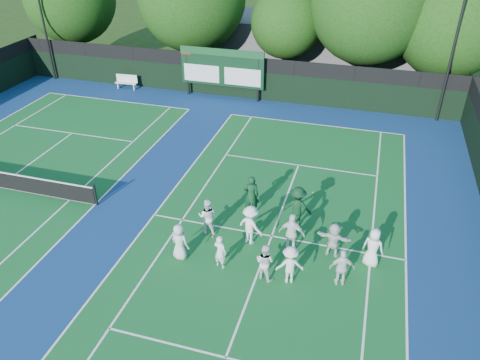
# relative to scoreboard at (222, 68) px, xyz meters

# --- Properties ---
(ground) EXTENTS (120.00, 120.00, 0.00)m
(ground) POSITION_rel_scoreboard_xyz_m (7.01, -15.59, -2.19)
(ground) COLOR #1D390F
(ground) RESTS_ON ground
(court_apron) EXTENTS (34.00, 32.00, 0.01)m
(court_apron) POSITION_rel_scoreboard_xyz_m (1.01, -14.59, -2.19)
(court_apron) COLOR navy
(court_apron) RESTS_ON ground
(near_court) EXTENTS (11.05, 23.85, 0.01)m
(near_court) POSITION_rel_scoreboard_xyz_m (7.01, -14.59, -2.18)
(near_court) COLOR #135D25
(near_court) RESTS_ON ground
(back_fence) EXTENTS (34.00, 0.08, 3.00)m
(back_fence) POSITION_rel_scoreboard_xyz_m (1.01, 0.41, -0.83)
(back_fence) COLOR black
(back_fence) RESTS_ON ground
(scoreboard) EXTENTS (6.00, 0.21, 3.55)m
(scoreboard) POSITION_rel_scoreboard_xyz_m (0.00, 0.00, 0.00)
(scoreboard) COLOR black
(scoreboard) RESTS_ON ground
(clubhouse) EXTENTS (18.00, 6.00, 4.00)m
(clubhouse) POSITION_rel_scoreboard_xyz_m (5.01, 8.41, -0.19)
(clubhouse) COLOR #5A595E
(clubhouse) RESTS_ON ground
(light_pole_right) EXTENTS (1.20, 0.30, 10.12)m
(light_pole_right) POSITION_rel_scoreboard_xyz_m (14.51, 0.11, 4.11)
(light_pole_right) COLOR black
(light_pole_right) RESTS_ON ground
(bench) EXTENTS (1.67, 0.55, 1.04)m
(bench) POSITION_rel_scoreboard_xyz_m (-7.46, -0.21, -1.63)
(bench) COLOR white
(bench) RESTS_ON ground
(tree_a) EXTENTS (7.18, 7.18, 9.03)m
(tree_a) POSITION_rel_scoreboard_xyz_m (-13.86, 3.99, 3.06)
(tree_a) COLOR black
(tree_a) RESTS_ON ground
(tree_c) EXTENTS (5.17, 5.17, 7.25)m
(tree_c) POSITION_rel_scoreboard_xyz_m (3.80, 3.99, 2.33)
(tree_c) COLOR black
(tree_c) RESTS_ON ground
(tree_d) EXTENTS (8.10, 8.10, 10.26)m
(tree_d) POSITION_rel_scoreboard_xyz_m (9.47, 3.99, 3.81)
(tree_d) COLOR black
(tree_d) RESTS_ON ground
(tree_e) EXTENTS (7.14, 7.14, 8.82)m
(tree_e) POSITION_rel_scoreboard_xyz_m (14.76, 3.99, 2.88)
(tree_e) COLOR black
(tree_e) RESTS_ON ground
(tennis_ball_1) EXTENTS (0.07, 0.07, 0.07)m
(tennis_ball_1) POSITION_rel_scoreboard_xyz_m (10.53, -13.17, -2.16)
(tennis_ball_1) COLOR yellow
(tennis_ball_1) RESTS_ON ground
(tennis_ball_3) EXTENTS (0.07, 0.07, 0.07)m
(tennis_ball_3) POSITION_rel_scoreboard_xyz_m (4.61, -15.36, -2.16)
(tennis_ball_3) COLOR yellow
(tennis_ball_3) RESTS_ON ground
(tennis_ball_4) EXTENTS (0.07, 0.07, 0.07)m
(tennis_ball_4) POSITION_rel_scoreboard_xyz_m (8.18, -10.71, -2.16)
(tennis_ball_4) COLOR yellow
(tennis_ball_4) RESTS_ON ground
(tennis_ball_5) EXTENTS (0.07, 0.07, 0.07)m
(tennis_ball_5) POSITION_rel_scoreboard_xyz_m (11.37, -15.27, -2.16)
(tennis_ball_5) COLOR yellow
(tennis_ball_5) RESTS_ON ground
(player_front_0) EXTENTS (0.88, 0.69, 1.59)m
(player_front_0) POSITION_rel_scoreboard_xyz_m (3.81, -16.94, -1.40)
(player_front_0) COLOR silver
(player_front_0) RESTS_ON ground
(player_front_1) EXTENTS (0.62, 0.50, 1.48)m
(player_front_1) POSITION_rel_scoreboard_xyz_m (5.51, -17.00, -1.45)
(player_front_1) COLOR white
(player_front_1) RESTS_ON ground
(player_front_2) EXTENTS (0.90, 0.80, 1.55)m
(player_front_2) POSITION_rel_scoreboard_xyz_m (7.31, -17.11, -1.42)
(player_front_2) COLOR white
(player_front_2) RESTS_ON ground
(player_front_3) EXTENTS (1.15, 0.86, 1.59)m
(player_front_3) POSITION_rel_scoreboard_xyz_m (8.24, -17.04, -1.40)
(player_front_3) COLOR white
(player_front_3) RESTS_ON ground
(player_front_4) EXTENTS (0.98, 0.57, 1.58)m
(player_front_4) POSITION_rel_scoreboard_xyz_m (10.10, -16.65, -1.40)
(player_front_4) COLOR white
(player_front_4) RESTS_ON ground
(player_back_0) EXTENTS (0.86, 0.69, 1.66)m
(player_back_0) POSITION_rel_scoreboard_xyz_m (4.31, -15.08, -1.36)
(player_back_0) COLOR white
(player_back_0) RESTS_ON ground
(player_back_1) EXTENTS (1.31, 1.06, 1.77)m
(player_back_1) POSITION_rel_scoreboard_xyz_m (6.24, -15.21, -1.31)
(player_back_1) COLOR white
(player_back_1) RESTS_ON ground
(player_back_2) EXTENTS (1.09, 0.53, 1.81)m
(player_back_2) POSITION_rel_scoreboard_xyz_m (7.98, -15.31, -1.29)
(player_back_2) COLOR white
(player_back_2) RESTS_ON ground
(player_back_3) EXTENTS (1.44, 0.58, 1.52)m
(player_back_3) POSITION_rel_scoreboard_xyz_m (9.61, -15.05, -1.43)
(player_back_3) COLOR silver
(player_back_3) RESTS_ON ground
(player_back_4) EXTENTS (0.94, 0.75, 1.69)m
(player_back_4) POSITION_rel_scoreboard_xyz_m (11.13, -15.21, -1.35)
(player_back_4) COLOR white
(player_back_4) RESTS_ON ground
(coach_left) EXTENTS (0.80, 0.63, 1.92)m
(coach_left) POSITION_rel_scoreboard_xyz_m (5.70, -13.15, -1.23)
(coach_left) COLOR #0F391E
(coach_left) RESTS_ON ground
(coach_right) EXTENTS (1.27, 0.75, 1.93)m
(coach_right) POSITION_rel_scoreboard_xyz_m (7.86, -13.49, -1.23)
(coach_right) COLOR #0E3319
(coach_right) RESTS_ON ground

